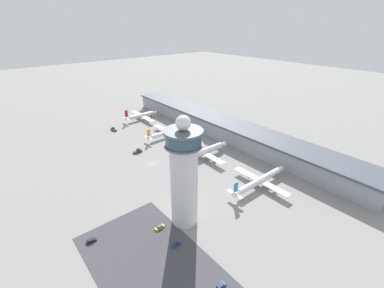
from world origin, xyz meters
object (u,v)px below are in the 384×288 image
at_px(service_truck_catering, 114,129).
at_px(car_grey_coupe, 91,241).
at_px(airplane_gate_alpha, 141,116).
at_px(car_green_van, 176,244).
at_px(service_truck_baggage, 180,171).
at_px(car_navy_sedan, 220,286).
at_px(control_tower, 184,174).
at_px(car_red_hatchback, 160,227).
at_px(airplane_gate_delta, 260,181).
at_px(service_truck_fuel, 138,151).
at_px(airplane_gate_bravo, 169,132).
at_px(airplane_gate_charlie, 202,152).

height_order(service_truck_catering, car_grey_coupe, service_truck_catering).
relative_size(airplane_gate_alpha, car_green_van, 9.33).
distance_m(service_truck_baggage, car_navy_sedan, 79.18).
bearing_deg(control_tower, car_red_hatchback, -104.34).
relative_size(service_truck_baggage, car_navy_sedan, 1.34).
xyz_separation_m(airplane_gate_delta, car_red_hatchback, (-8.76, -61.86, -3.40)).
relative_size(service_truck_fuel, car_navy_sedan, 1.39).
xyz_separation_m(control_tower, car_navy_sedan, (35.03, -11.65, -25.00)).
distance_m(airplane_gate_bravo, service_truck_baggage, 57.72).
xyz_separation_m(airplane_gate_delta, service_truck_baggage, (-41.08, -25.23, -3.10)).
bearing_deg(service_truck_baggage, car_red_hatchback, -48.58).
xyz_separation_m(airplane_gate_charlie, service_truck_fuel, (-35.59, -30.42, -3.27)).
xyz_separation_m(service_truck_catering, service_truck_baggage, (91.50, 2.92, -0.04)).
distance_m(airplane_gate_alpha, airplane_gate_delta, 141.24).
distance_m(airplane_gate_charlie, car_grey_coupe, 90.57).
xyz_separation_m(airplane_gate_charlie, airplane_gate_delta, (46.48, 2.08, -0.33)).
bearing_deg(car_grey_coupe, airplane_gate_alpha, 142.21).
distance_m(airplane_gate_bravo, car_navy_sedan, 136.86).
relative_size(airplane_gate_alpha, airplane_gate_bravo, 0.93).
bearing_deg(car_green_van, service_truck_catering, 166.01).
relative_size(airplane_gate_delta, service_truck_catering, 5.90).
bearing_deg(car_green_van, airplane_gate_bravo, 146.20).
height_order(airplane_gate_alpha, service_truck_fuel, airplane_gate_alpha).
height_order(airplane_gate_alpha, car_green_van, airplane_gate_alpha).
bearing_deg(car_navy_sedan, car_green_van, -178.24).
height_order(airplane_gate_charlie, car_green_van, airplane_gate_charlie).
relative_size(car_green_van, car_red_hatchback, 0.89).
relative_size(airplane_gate_alpha, service_truck_baggage, 6.22).
distance_m(car_red_hatchback, car_grey_coupe, 29.60).
relative_size(service_truck_catering, car_red_hatchback, 1.57).
distance_m(airplane_gate_charlie, airplane_gate_delta, 46.53).
bearing_deg(car_green_van, airplane_gate_charlie, 129.99).
distance_m(airplane_gate_delta, service_truck_catering, 135.57).
xyz_separation_m(service_truck_fuel, car_red_hatchback, (73.31, -29.36, -0.45)).
height_order(car_green_van, car_red_hatchback, car_green_van).
bearing_deg(car_red_hatchback, service_truck_catering, 164.77).
xyz_separation_m(airplane_gate_charlie, car_navy_sedan, (75.85, -59.29, -3.67)).
bearing_deg(airplane_gate_bravo, service_truck_fuel, -74.10).
height_order(airplane_gate_bravo, airplane_gate_delta, airplane_gate_delta).
distance_m(service_truck_catering, car_navy_sedan, 165.32).
bearing_deg(airplane_gate_alpha, car_navy_sedan, -21.09).
bearing_deg(airplane_gate_charlie, car_green_van, -50.01).
height_order(airplane_gate_delta, service_truck_fuel, airplane_gate_delta).
distance_m(control_tower, airplane_gate_alpha, 147.51).
xyz_separation_m(service_truck_fuel, service_truck_baggage, (40.99, 7.27, -0.16)).
bearing_deg(car_navy_sedan, airplane_gate_delta, 115.57).
bearing_deg(airplane_gate_bravo, car_green_van, -33.80).
bearing_deg(car_navy_sedan, airplane_gate_bravo, 152.41).
xyz_separation_m(airplane_gate_alpha, service_truck_catering, (8.59, -32.54, -3.07)).
bearing_deg(service_truck_fuel, airplane_gate_alpha, 148.02).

